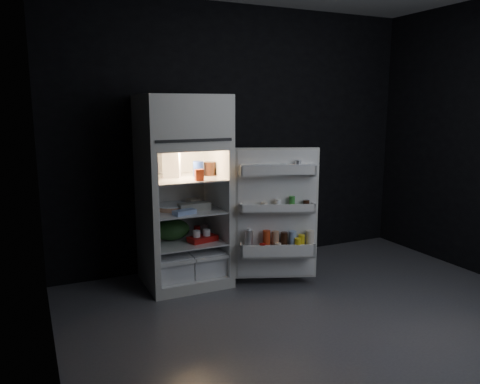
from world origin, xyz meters
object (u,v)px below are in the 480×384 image
refrigerator (182,184)px  milk_jug (172,164)px  yogurt_tray (203,239)px  egg_carton (194,207)px  fridge_door (277,217)px

refrigerator → milk_jug: (-0.09, 0.01, 0.19)m
refrigerator → yogurt_tray: 0.55m
egg_carton → refrigerator: bearing=114.0°
refrigerator → egg_carton: bearing=-63.6°
refrigerator → fridge_door: bearing=-35.1°
fridge_door → yogurt_tray: bearing=149.1°
refrigerator → milk_jug: bearing=171.6°
refrigerator → egg_carton: (0.07, -0.14, -0.19)m
fridge_door → yogurt_tray: size_ratio=4.56×
refrigerator → yogurt_tray: bearing=-49.3°
refrigerator → egg_carton: size_ratio=6.02×
yogurt_tray → milk_jug: bearing=130.4°
refrigerator → milk_jug: refrigerator is taller
refrigerator → fridge_door: refrigerator is taller
milk_jug → yogurt_tray: 0.75m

